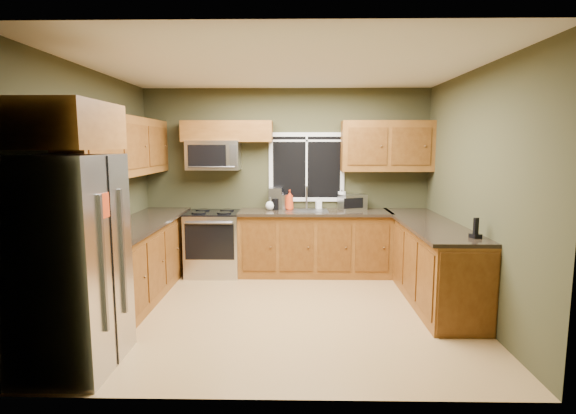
{
  "coord_description": "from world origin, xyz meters",
  "views": [
    {
      "loc": [
        0.15,
        -4.9,
        1.87
      ],
      "look_at": [
        0.05,
        0.35,
        1.15
      ],
      "focal_mm": 28.0,
      "sensor_mm": 36.0,
      "label": 1
    }
  ],
  "objects_px": {
    "paper_towel_roll": "(342,200)",
    "range": "(214,243)",
    "cordless_phone": "(476,232)",
    "microwave": "(214,155)",
    "refrigerator": "(70,263)",
    "soap_bottle_a": "(290,200)",
    "soap_bottle_c": "(270,204)",
    "coffee_maker": "(276,199)",
    "soap_bottle_b": "(319,203)",
    "kettle": "(283,201)",
    "toaster_oven": "(352,202)"
  },
  "relations": [
    {
      "from": "paper_towel_roll",
      "to": "range",
      "type": "bearing_deg",
      "value": -173.57
    },
    {
      "from": "cordless_phone",
      "to": "microwave",
      "type": "bearing_deg",
      "value": 146.48
    },
    {
      "from": "paper_towel_roll",
      "to": "refrigerator",
      "type": "bearing_deg",
      "value": -130.64
    },
    {
      "from": "microwave",
      "to": "soap_bottle_a",
      "type": "xyz_separation_m",
      "value": [
        1.1,
        -0.05,
        -0.64
      ]
    },
    {
      "from": "cordless_phone",
      "to": "soap_bottle_c",
      "type": "bearing_deg",
      "value": 138.42
    },
    {
      "from": "coffee_maker",
      "to": "soap_bottle_b",
      "type": "distance_m",
      "value": 0.64
    },
    {
      "from": "refrigerator",
      "to": "soap_bottle_a",
      "type": "height_order",
      "value": "refrigerator"
    },
    {
      "from": "kettle",
      "to": "soap_bottle_c",
      "type": "xyz_separation_m",
      "value": [
        -0.18,
        -0.05,
        -0.03
      ]
    },
    {
      "from": "microwave",
      "to": "cordless_phone",
      "type": "bearing_deg",
      "value": -33.52
    },
    {
      "from": "soap_bottle_b",
      "to": "soap_bottle_c",
      "type": "relative_size",
      "value": 0.95
    },
    {
      "from": "microwave",
      "to": "soap_bottle_b",
      "type": "distance_m",
      "value": 1.69
    },
    {
      "from": "range",
      "to": "kettle",
      "type": "bearing_deg",
      "value": 7.88
    },
    {
      "from": "refrigerator",
      "to": "kettle",
      "type": "height_order",
      "value": "refrigerator"
    },
    {
      "from": "range",
      "to": "cordless_phone",
      "type": "xyz_separation_m",
      "value": [
        3.02,
        -1.86,
        0.53
      ]
    },
    {
      "from": "coffee_maker",
      "to": "cordless_phone",
      "type": "xyz_separation_m",
      "value": [
        2.12,
        -2.03,
        -0.08
      ]
    },
    {
      "from": "microwave",
      "to": "kettle",
      "type": "relative_size",
      "value": 2.87
    },
    {
      "from": "kettle",
      "to": "refrigerator",
      "type": "bearing_deg",
      "value": -120.15
    },
    {
      "from": "soap_bottle_a",
      "to": "soap_bottle_b",
      "type": "xyz_separation_m",
      "value": [
        0.43,
        0.14,
        -0.06
      ]
    },
    {
      "from": "microwave",
      "to": "soap_bottle_c",
      "type": "bearing_deg",
      "value": -3.39
    },
    {
      "from": "soap_bottle_b",
      "to": "microwave",
      "type": "bearing_deg",
      "value": -176.47
    },
    {
      "from": "range",
      "to": "kettle",
      "type": "distance_m",
      "value": 1.17
    },
    {
      "from": "coffee_maker",
      "to": "cordless_phone",
      "type": "relative_size",
      "value": 1.51
    },
    {
      "from": "coffee_maker",
      "to": "soap_bottle_a",
      "type": "relative_size",
      "value": 1.07
    },
    {
      "from": "microwave",
      "to": "soap_bottle_b",
      "type": "bearing_deg",
      "value": 3.53
    },
    {
      "from": "soap_bottle_c",
      "to": "coffee_maker",
      "type": "bearing_deg",
      "value": 47.21
    },
    {
      "from": "coffee_maker",
      "to": "soap_bottle_b",
      "type": "height_order",
      "value": "coffee_maker"
    },
    {
      "from": "paper_towel_roll",
      "to": "coffee_maker",
      "type": "bearing_deg",
      "value": -177.54
    },
    {
      "from": "microwave",
      "to": "coffee_maker",
      "type": "bearing_deg",
      "value": 2.08
    },
    {
      "from": "range",
      "to": "soap_bottle_c",
      "type": "xyz_separation_m",
      "value": [
        0.82,
        0.09,
        0.56
      ]
    },
    {
      "from": "range",
      "to": "coffee_maker",
      "type": "xyz_separation_m",
      "value": [
        0.89,
        0.17,
        0.62
      ]
    },
    {
      "from": "soap_bottle_a",
      "to": "kettle",
      "type": "bearing_deg",
      "value": 153.99
    },
    {
      "from": "refrigerator",
      "to": "coffee_maker",
      "type": "xyz_separation_m",
      "value": [
        1.58,
        2.94,
        0.19
      ]
    },
    {
      "from": "soap_bottle_b",
      "to": "cordless_phone",
      "type": "distance_m",
      "value": 2.57
    },
    {
      "from": "kettle",
      "to": "soap_bottle_a",
      "type": "bearing_deg",
      "value": -26.01
    },
    {
      "from": "range",
      "to": "paper_towel_roll",
      "type": "bearing_deg",
      "value": 6.43
    },
    {
      "from": "range",
      "to": "paper_towel_roll",
      "type": "relative_size",
      "value": 3.27
    },
    {
      "from": "range",
      "to": "soap_bottle_b",
      "type": "xyz_separation_m",
      "value": [
        1.53,
        0.23,
        0.56
      ]
    },
    {
      "from": "soap_bottle_c",
      "to": "cordless_phone",
      "type": "distance_m",
      "value": 2.94
    },
    {
      "from": "range",
      "to": "soap_bottle_b",
      "type": "height_order",
      "value": "soap_bottle_b"
    },
    {
      "from": "microwave",
      "to": "toaster_oven",
      "type": "bearing_deg",
      "value": 0.32
    },
    {
      "from": "soap_bottle_a",
      "to": "soap_bottle_b",
      "type": "relative_size",
      "value": 1.73
    },
    {
      "from": "refrigerator",
      "to": "paper_towel_roll",
      "type": "bearing_deg",
      "value": 49.36
    },
    {
      "from": "coffee_maker",
      "to": "paper_towel_roll",
      "type": "height_order",
      "value": "coffee_maker"
    },
    {
      "from": "microwave",
      "to": "kettle",
      "type": "bearing_deg",
      "value": 0.13
    },
    {
      "from": "coffee_maker",
      "to": "soap_bottle_c",
      "type": "xyz_separation_m",
      "value": [
        -0.08,
        -0.08,
        -0.06
      ]
    },
    {
      "from": "microwave",
      "to": "paper_towel_roll",
      "type": "relative_size",
      "value": 2.65
    },
    {
      "from": "cordless_phone",
      "to": "soap_bottle_b",
      "type": "bearing_deg",
      "value": 125.41
    },
    {
      "from": "kettle",
      "to": "paper_towel_roll",
      "type": "height_order",
      "value": "paper_towel_roll"
    },
    {
      "from": "paper_towel_roll",
      "to": "soap_bottle_a",
      "type": "height_order",
      "value": "soap_bottle_a"
    },
    {
      "from": "coffee_maker",
      "to": "paper_towel_roll",
      "type": "relative_size",
      "value": 1.1
    }
  ]
}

